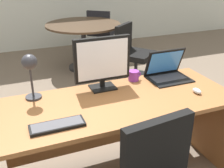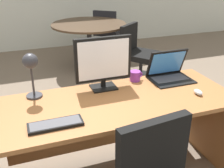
% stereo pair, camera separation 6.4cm
% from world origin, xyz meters
% --- Properties ---
extents(ground, '(12.00, 12.00, 0.00)m').
position_xyz_m(ground, '(0.00, 1.50, 0.00)').
color(ground, '#6B5B4C').
extents(desk, '(1.85, 0.71, 0.72)m').
position_xyz_m(desk, '(0.00, 0.05, 0.51)').
color(desk, brown).
rests_on(desk, ground).
extents(monitor, '(0.45, 0.16, 0.42)m').
position_xyz_m(monitor, '(0.00, 0.24, 0.95)').
color(monitor, black).
rests_on(monitor, desk).
extents(laptop, '(0.35, 0.27, 0.25)m').
position_xyz_m(laptop, '(0.59, 0.24, 0.80)').
color(laptop, black).
rests_on(laptop, desk).
extents(keyboard, '(0.34, 0.12, 0.02)m').
position_xyz_m(keyboard, '(-0.45, -0.19, 0.73)').
color(keyboard, black).
rests_on(keyboard, desk).
extents(mouse, '(0.05, 0.09, 0.04)m').
position_xyz_m(mouse, '(0.65, -0.12, 0.74)').
color(mouse, '#B7BABF').
rests_on(mouse, desk).
extents(desk_lamp, '(0.12, 0.14, 0.35)m').
position_xyz_m(desk_lamp, '(-0.54, 0.24, 0.97)').
color(desk_lamp, '#2D2D33').
rests_on(desk_lamp, desk).
extents(coffee_mug, '(0.11, 0.09, 0.09)m').
position_xyz_m(coffee_mug, '(0.30, 0.29, 0.76)').
color(coffee_mug, purple).
rests_on(coffee_mug, desk).
extents(meeting_table, '(1.20, 1.20, 0.75)m').
position_xyz_m(meeting_table, '(0.52, 2.55, 0.57)').
color(meeting_table, black).
rests_on(meeting_table, ground).
extents(meeting_chair_near, '(0.65, 0.65, 0.84)m').
position_xyz_m(meeting_chair_near, '(1.07, 3.25, 0.34)').
color(meeting_chair_near, black).
rests_on(meeting_chair_near, ground).
extents(meeting_chair_far, '(0.65, 0.65, 0.82)m').
position_xyz_m(meeting_chair_far, '(1.07, 1.85, 0.33)').
color(meeting_chair_far, black).
rests_on(meeting_chair_far, ground).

